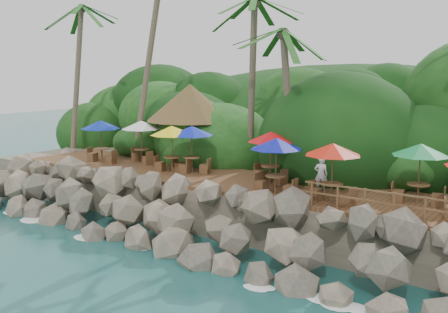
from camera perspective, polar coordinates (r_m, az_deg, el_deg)
The scene contains 11 objects.
ground at distance 22.28m, azimuth -9.09°, elevation -10.79°, with size 140.00×140.00×0.00m, color #19514F.
land_base at distance 34.82m, azimuth 9.53°, elevation -1.56°, with size 32.00×25.20×2.10m, color gray.
jungle_hill at distance 41.79m, azimuth 13.97°, elevation -1.32°, with size 44.80×28.00×15.40m, color #143811.
seawall at distance 23.31m, azimuth -5.72°, elevation -6.81°, with size 29.00×4.00×2.30m, color gray, non-canonical shape.
terrace at distance 26.10m, azimuth 0.00°, elevation -2.60°, with size 26.00×5.00×0.20m, color brown.
jungle_foliage at distance 34.16m, azimuth 8.75°, elevation -3.56°, with size 44.00×16.00×12.00m, color #143811, non-canonical shape.
foam_line at distance 22.47m, azimuth -8.55°, elevation -10.52°, with size 25.20×0.80×0.06m.
palapa at distance 30.87m, azimuth -3.80°, elevation 6.01°, with size 5.30×5.30×4.60m.
dining_clusters at distance 24.52m, azimuth 2.42°, elevation 1.77°, with size 22.57×4.56×2.50m.
railing at distance 19.86m, azimuth 18.40°, elevation -4.92°, with size 7.20×0.10×1.00m.
waiter at distance 23.34m, azimuth 10.74°, elevation -1.97°, with size 0.59×0.38×1.60m, color white.
Camera 1 is at (14.70, -14.85, 7.73)m, focal length 41.08 mm.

